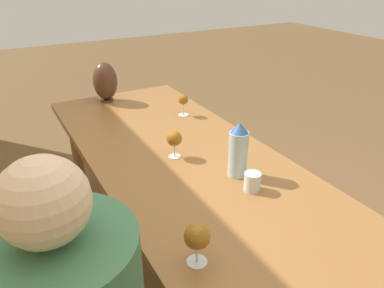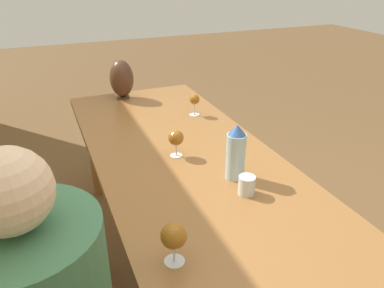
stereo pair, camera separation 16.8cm
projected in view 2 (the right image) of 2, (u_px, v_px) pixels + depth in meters
dining_table at (201, 188)px, 1.67m from camera, size 2.51×0.84×0.72m
water_bottle at (236, 153)px, 1.57m from camera, size 0.08×0.08×0.25m
water_tumbler at (247, 185)px, 1.49m from camera, size 0.07×0.07×0.08m
vase at (122, 79)px, 2.49m from camera, size 0.16×0.16×0.26m
wine_glass_0 at (176, 138)px, 1.76m from camera, size 0.07×0.07×0.13m
wine_glass_1 at (194, 100)px, 2.23m from camera, size 0.06×0.06×0.13m
wine_glass_2 at (174, 237)px, 1.12m from camera, size 0.08×0.08×0.14m
chair_far at (26, 234)px, 1.65m from camera, size 0.44×0.44×0.87m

